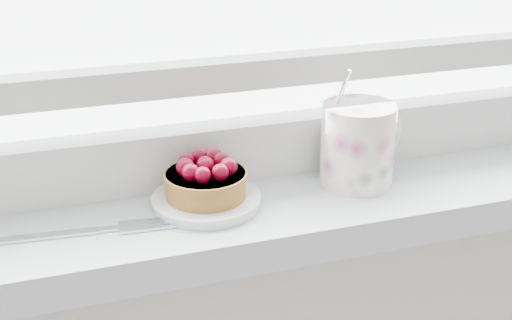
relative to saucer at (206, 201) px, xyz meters
name	(u,v)px	position (x,y,z in m)	size (l,w,h in m)	color
saucer	(206,201)	(0.00, 0.00, 0.00)	(0.12, 0.12, 0.01)	silver
raspberry_tart	(206,179)	(0.00, 0.00, 0.03)	(0.09, 0.09, 0.05)	brown
floral_mug	(359,142)	(0.19, 0.00, 0.05)	(0.13, 0.12, 0.14)	white
fork	(81,232)	(-0.14, -0.02, 0.00)	(0.21, 0.04, 0.00)	silver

